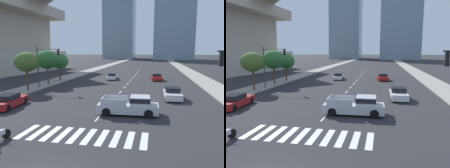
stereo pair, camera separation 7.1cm
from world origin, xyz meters
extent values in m
cube|color=gray|center=(13.68, 30.00, 0.07)|extent=(4.00, 260.00, 0.15)
cube|color=gray|center=(-13.68, 30.00, 0.07)|extent=(4.00, 260.00, 0.15)
cube|color=silver|center=(-4.05, 5.40, 0.00)|extent=(0.45, 2.75, 0.01)
cube|color=silver|center=(-3.15, 5.40, 0.00)|extent=(0.45, 2.75, 0.01)
cube|color=silver|center=(-2.25, 5.40, 0.00)|extent=(0.45, 2.75, 0.01)
cube|color=silver|center=(-1.35, 5.40, 0.00)|extent=(0.45, 2.75, 0.01)
cube|color=silver|center=(-0.45, 5.40, 0.00)|extent=(0.45, 2.75, 0.01)
cube|color=silver|center=(0.45, 5.40, 0.00)|extent=(0.45, 2.75, 0.01)
cube|color=silver|center=(1.35, 5.40, 0.00)|extent=(0.45, 2.75, 0.01)
cube|color=silver|center=(2.25, 5.40, 0.00)|extent=(0.45, 2.75, 0.01)
cube|color=silver|center=(3.15, 5.40, 0.00)|extent=(0.45, 2.75, 0.01)
cube|color=silver|center=(4.05, 5.40, 0.00)|extent=(0.45, 2.75, 0.01)
cube|color=silver|center=(0.00, 9.40, 0.00)|extent=(0.14, 2.00, 0.01)
cube|color=silver|center=(0.00, 13.40, 0.00)|extent=(0.14, 2.00, 0.01)
cube|color=silver|center=(0.00, 17.40, 0.00)|extent=(0.14, 2.00, 0.01)
cube|color=silver|center=(0.00, 21.40, 0.00)|extent=(0.14, 2.00, 0.01)
cube|color=silver|center=(0.00, 25.40, 0.00)|extent=(0.14, 2.00, 0.01)
cube|color=silver|center=(0.00, 29.40, 0.00)|extent=(0.14, 2.00, 0.01)
cube|color=silver|center=(0.00, 33.40, 0.00)|extent=(0.14, 2.00, 0.01)
cube|color=silver|center=(0.00, 37.40, 0.00)|extent=(0.14, 2.00, 0.01)
cube|color=silver|center=(0.00, 41.40, 0.00)|extent=(0.14, 2.00, 0.01)
cube|color=silver|center=(0.00, 45.40, 0.00)|extent=(0.14, 2.00, 0.01)
cube|color=silver|center=(0.00, 49.40, 0.00)|extent=(0.14, 2.00, 0.01)
cube|color=silver|center=(0.00, 53.40, 0.00)|extent=(0.14, 2.00, 0.01)
cube|color=silver|center=(0.00, 57.40, 0.00)|extent=(0.14, 2.00, 0.01)
cylinder|color=black|center=(-4.66, 4.06, 0.30)|extent=(0.24, 0.61, 0.60)
cylinder|color=#B2B2B7|center=(-4.68, 3.96, 0.60)|extent=(0.12, 0.32, 0.67)
cylinder|color=black|center=(-4.67, 4.01, 0.97)|extent=(0.69, 0.18, 0.04)
cube|color=#B7BABF|center=(2.34, 10.90, 0.59)|extent=(5.33, 2.14, 0.75)
cube|color=#B7BABF|center=(3.40, 10.94, 1.32)|extent=(1.75, 1.86, 0.70)
cube|color=black|center=(3.40, 10.94, 1.40)|extent=(1.77, 1.90, 0.39)
cube|color=#B7BABF|center=(1.15, 11.80, 1.25)|extent=(2.21, 0.16, 0.55)
cube|color=#B7BABF|center=(1.22, 9.92, 1.25)|extent=(2.21, 0.16, 0.55)
cube|color=#B7BABF|center=(0.08, 10.83, 1.25)|extent=(0.14, 1.88, 0.55)
cylinder|color=black|center=(4.10, 11.84, 0.38)|extent=(0.77, 0.29, 0.76)
cylinder|color=black|center=(4.16, 10.09, 0.38)|extent=(0.77, 0.29, 0.76)
cylinder|color=black|center=(0.52, 11.72, 0.38)|extent=(0.77, 0.29, 0.76)
cylinder|color=black|center=(0.58, 9.97, 0.38)|extent=(0.77, 0.29, 0.76)
cube|color=maroon|center=(4.93, 35.04, 0.47)|extent=(2.29, 4.44, 0.62)
cube|color=black|center=(4.90, 35.25, 1.01)|extent=(1.83, 2.08, 0.45)
cylinder|color=black|center=(5.92, 33.68, 0.32)|extent=(0.28, 0.66, 0.64)
cylinder|color=black|center=(4.22, 33.51, 0.32)|extent=(0.28, 0.66, 0.64)
cylinder|color=black|center=(5.63, 36.57, 0.32)|extent=(0.28, 0.66, 0.64)
cylinder|color=black|center=(3.94, 36.40, 0.32)|extent=(0.28, 0.66, 0.64)
cube|color=silver|center=(-3.81, 34.81, 0.45)|extent=(2.12, 4.44, 0.58)
cube|color=black|center=(-3.79, 34.60, 0.97)|extent=(1.70, 2.07, 0.46)
cylinder|color=black|center=(-4.72, 36.20, 0.32)|extent=(0.28, 0.66, 0.64)
cylinder|color=black|center=(-3.16, 36.34, 0.32)|extent=(0.28, 0.66, 0.64)
cylinder|color=black|center=(-4.45, 33.28, 0.32)|extent=(0.28, 0.66, 0.64)
cylinder|color=black|center=(-2.90, 33.43, 0.32)|extent=(0.28, 0.66, 0.64)
cube|color=maroon|center=(-9.70, 11.17, 0.50)|extent=(2.27, 4.82, 0.67)
cube|color=black|center=(-9.68, 10.93, 1.09)|extent=(1.82, 2.24, 0.51)
cylinder|color=black|center=(-10.68, 12.67, 0.32)|extent=(0.28, 0.66, 0.64)
cylinder|color=black|center=(-9.01, 12.83, 0.32)|extent=(0.28, 0.66, 0.64)
cylinder|color=black|center=(-8.72, 9.66, 0.32)|extent=(0.28, 0.66, 0.64)
cube|color=silver|center=(6.65, 18.11, 0.51)|extent=(2.00, 4.28, 0.69)
cube|color=black|center=(6.65, 18.32, 1.11)|extent=(1.70, 1.96, 0.51)
cylinder|color=black|center=(7.54, 16.71, 0.32)|extent=(0.24, 0.65, 0.64)
cylinder|color=black|center=(5.87, 16.65, 0.32)|extent=(0.24, 0.65, 0.64)
cylinder|color=black|center=(7.44, 19.58, 0.32)|extent=(0.24, 0.65, 0.64)
cylinder|color=black|center=(5.77, 19.52, 0.32)|extent=(0.24, 0.65, 0.64)
cube|color=black|center=(8.41, 6.24, 5.10)|extent=(0.20, 0.28, 0.90)
sphere|color=red|center=(8.41, 6.24, 5.40)|extent=(0.18, 0.18, 0.18)
sphere|color=orange|center=(8.41, 6.24, 5.10)|extent=(0.18, 0.18, 0.18)
sphere|color=green|center=(8.41, 6.24, 4.80)|extent=(0.18, 0.18, 0.18)
cylinder|color=#333335|center=(-12.48, 21.73, 3.21)|extent=(0.14, 0.14, 6.13)
cylinder|color=#333335|center=(-10.69, 21.73, 5.88)|extent=(3.58, 0.10, 0.10)
cube|color=black|center=(-9.16, 21.73, 5.43)|extent=(0.20, 0.28, 0.90)
sphere|color=red|center=(-9.16, 21.73, 5.73)|extent=(0.18, 0.18, 0.18)
sphere|color=orange|center=(-9.16, 21.73, 5.43)|extent=(0.18, 0.18, 0.18)
sphere|color=green|center=(-9.16, 21.73, 5.13)|extent=(0.18, 0.18, 0.18)
cube|color=#19662D|center=(-12.48, 21.73, 3.15)|extent=(0.60, 0.04, 0.18)
cylinder|color=#4C3823|center=(-12.88, 19.48, 1.49)|extent=(0.28, 0.28, 2.68)
ellipsoid|color=#426028|center=(-12.88, 19.48, 4.10)|extent=(3.18, 3.18, 2.70)
cylinder|color=#4C3823|center=(-12.88, 25.46, 1.45)|extent=(0.28, 0.28, 2.61)
ellipsoid|color=#2D662D|center=(-12.88, 25.46, 4.22)|extent=(3.65, 3.65, 3.10)
cylinder|color=#4C3823|center=(-12.88, 30.13, 1.30)|extent=(0.28, 0.28, 2.29)
ellipsoid|color=#2D662D|center=(-12.88, 30.13, 3.74)|extent=(3.24, 3.24, 2.75)
camera|label=1|loc=(4.57, -7.62, 5.52)|focal=34.73mm
camera|label=2|loc=(4.64, -7.61, 5.52)|focal=34.73mm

